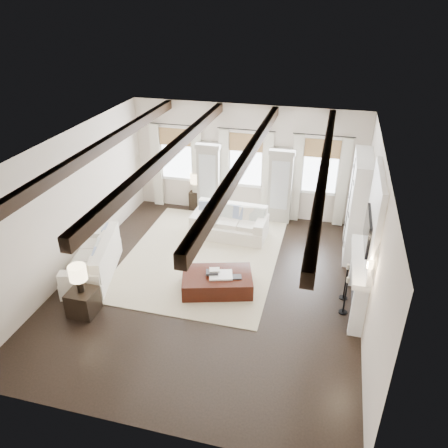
% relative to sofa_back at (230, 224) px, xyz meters
% --- Properties ---
extents(ground, '(7.50, 7.50, 0.00)m').
position_rel_sofa_back_xyz_m(ground, '(0.12, -2.32, -0.35)').
color(ground, black).
rests_on(ground, ground).
extents(room_shell, '(6.54, 7.54, 3.22)m').
position_rel_sofa_back_xyz_m(room_shell, '(0.86, -1.43, 1.54)').
color(room_shell, beige).
rests_on(room_shell, ground).
extents(area_rug, '(3.64, 4.66, 0.02)m').
position_rel_sofa_back_xyz_m(area_rug, '(-0.41, -1.23, -0.34)').
color(area_rug, '#C3B696').
rests_on(area_rug, ground).
extents(sofa_back, '(2.00, 0.96, 0.85)m').
position_rel_sofa_back_xyz_m(sofa_back, '(0.00, 0.00, 0.00)').
color(sofa_back, white).
rests_on(sofa_back, ground).
extents(sofa_left, '(1.42, 2.21, 0.87)m').
position_rel_sofa_back_xyz_m(sofa_left, '(-2.57, -2.56, 0.01)').
color(sofa_left, white).
rests_on(sofa_left, ground).
extents(ottoman, '(1.71, 1.33, 0.40)m').
position_rel_sofa_back_xyz_m(ottoman, '(0.31, -2.43, -0.15)').
color(ottoman, black).
rests_on(ottoman, ground).
extents(tray, '(0.59, 0.51, 0.04)m').
position_rel_sofa_back_xyz_m(tray, '(0.40, -2.46, 0.07)').
color(tray, white).
rests_on(tray, ottoman).
extents(book_lower, '(0.31, 0.26, 0.04)m').
position_rel_sofa_back_xyz_m(book_lower, '(0.20, -2.45, 0.11)').
color(book_lower, '#262628').
rests_on(book_lower, tray).
extents(book_upper, '(0.26, 0.22, 0.03)m').
position_rel_sofa_back_xyz_m(book_upper, '(0.24, -2.40, 0.14)').
color(book_upper, beige).
rests_on(book_upper, book_lower).
extents(book_loose, '(0.28, 0.24, 0.03)m').
position_rel_sofa_back_xyz_m(book_loose, '(0.73, -2.44, 0.06)').
color(book_loose, '#262628').
rests_on(book_loose, ottoman).
extents(side_table_front, '(0.53, 0.53, 0.53)m').
position_rel_sofa_back_xyz_m(side_table_front, '(-2.12, -3.86, -0.08)').
color(side_table_front, black).
rests_on(side_table_front, ground).
extents(lamp_front, '(0.35, 0.35, 0.60)m').
position_rel_sofa_back_xyz_m(lamp_front, '(-2.12, -3.86, 0.60)').
color(lamp_front, black).
rests_on(lamp_front, side_table_front).
extents(side_table_back, '(0.37, 0.37, 0.55)m').
position_rel_sofa_back_xyz_m(side_table_back, '(-1.37, 1.36, -0.07)').
color(side_table_back, black).
rests_on(side_table_back, ground).
extents(lamp_back, '(0.33, 0.33, 0.57)m').
position_rel_sofa_back_xyz_m(lamp_back, '(-1.37, 1.36, 0.59)').
color(lamp_back, black).
rests_on(lamp_back, side_table_back).
extents(candlestick_near, '(0.18, 0.18, 0.87)m').
position_rel_sofa_back_xyz_m(candlestick_near, '(3.02, -2.54, 0.01)').
color(candlestick_near, black).
rests_on(candlestick_near, ground).
extents(candlestick_far, '(0.18, 0.18, 0.86)m').
position_rel_sofa_back_xyz_m(candlestick_far, '(3.02, -2.05, 0.01)').
color(candlestick_far, black).
rests_on(candlestick_far, ground).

